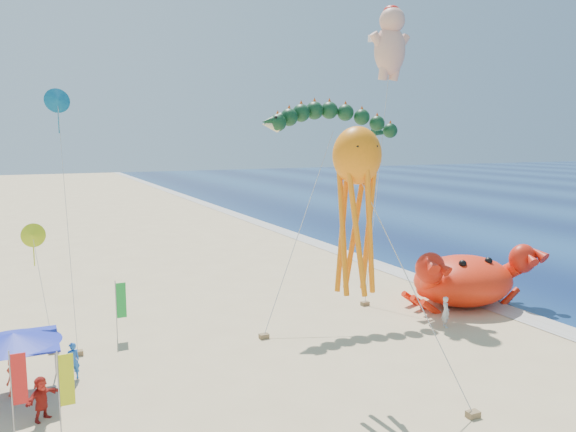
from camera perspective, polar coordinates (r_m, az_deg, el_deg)
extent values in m
plane|color=#D1B784|center=(30.79, 5.08, -12.32)|extent=(320.00, 320.00, 0.00)
plane|color=silver|center=(38.00, 21.10, -8.88)|extent=(320.00, 320.00, 0.00)
ellipsoid|color=#F8280D|center=(37.93, 17.35, -6.26)|extent=(6.95, 5.87, 3.18)
sphere|color=red|center=(34.34, 14.56, -5.20)|extent=(1.89, 1.89, 1.89)
sphere|color=black|center=(36.16, 17.46, -4.66)|extent=(0.49, 0.49, 0.49)
sphere|color=red|center=(39.19, 22.60, -3.95)|extent=(1.89, 1.89, 1.89)
sphere|color=black|center=(37.52, 19.71, -4.31)|extent=(0.49, 0.49, 0.49)
cone|color=black|center=(33.84, -1.90, 9.60)|extent=(1.31, 0.96, 1.07)
cylinder|color=#B2B2B2|center=(32.65, 1.38, -0.91)|extent=(6.70, 4.45, 10.98)
cube|color=olive|center=(30.72, -2.46, -12.09)|extent=(0.50, 0.35, 0.25)
ellipsoid|color=#E5A58C|center=(40.52, 10.30, 16.23)|extent=(2.25, 1.85, 3.31)
sphere|color=#E5A58C|center=(40.68, 10.54, 18.95)|extent=(1.73, 1.73, 1.73)
ellipsoid|color=red|center=(40.89, 10.48, 19.77)|extent=(1.12, 1.12, 0.78)
cylinder|color=#B2B2B2|center=(37.74, 9.08, 3.36)|extent=(3.84, 3.37, 15.13)
cube|color=olive|center=(36.72, 7.82, -8.80)|extent=(0.50, 0.35, 0.25)
ellipsoid|color=orange|center=(22.43, 7.03, 6.13)|extent=(2.00, 1.80, 2.30)
cylinder|color=#B2B2B2|center=(22.59, 12.67, -7.44)|extent=(3.15, 3.73, 9.15)
cube|color=olive|center=(23.88, 18.28, -18.59)|extent=(0.50, 0.35, 0.25)
cylinder|color=gray|center=(25.13, -22.24, -14.97)|extent=(0.06, 0.06, 2.20)
cylinder|color=gray|center=(28.08, -22.60, -12.55)|extent=(0.06, 0.06, 2.20)
cube|color=#1220A5|center=(26.21, -26.08, -11.58)|extent=(3.40, 3.40, 0.08)
cone|color=#1220A5|center=(26.13, -26.11, -11.08)|extent=(3.74, 3.74, 0.45)
cylinder|color=gray|center=(22.40, -22.23, -16.44)|extent=(0.05, 0.05, 3.20)
cube|color=yellow|center=(22.22, -21.55, -15.21)|extent=(0.50, 0.04, 1.90)
cylinder|color=gray|center=(23.15, -26.26, -15.88)|extent=(0.05, 0.05, 3.20)
cube|color=red|center=(22.95, -25.62, -14.69)|extent=(0.50, 0.04, 1.90)
cylinder|color=gray|center=(31.47, -17.05, -9.12)|extent=(0.05, 0.05, 3.20)
cube|color=green|center=(31.37, -16.58, -8.21)|extent=(0.50, 0.04, 1.90)
imported|color=#A7221A|center=(24.17, -23.76, -16.60)|extent=(1.57, 1.40, 1.72)
imported|color=red|center=(26.73, -25.96, -14.22)|extent=(0.95, 1.06, 1.83)
imported|color=beige|center=(33.43, 15.73, -9.35)|extent=(0.61, 0.75, 1.77)
imported|color=blue|center=(27.37, -21.03, -13.58)|extent=(0.69, 0.54, 1.69)
cone|color=#0C608A|center=(31.88, -22.37, 10.85)|extent=(1.30, 0.51, 1.32)
cylinder|color=#B2B2B2|center=(30.64, -21.15, -0.71)|extent=(0.55, 3.04, 12.35)
cube|color=olive|center=(30.70, -19.88, -12.58)|extent=(0.50, 0.35, 0.25)
cone|color=#BBD217|center=(33.28, -24.51, -1.78)|extent=(1.30, 0.51, 1.32)
cylinder|color=#B2B2B2|center=(32.35, -23.75, -6.88)|extent=(0.55, 3.04, 5.21)
cube|color=olive|center=(31.66, -22.94, -12.11)|extent=(0.50, 0.35, 0.25)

